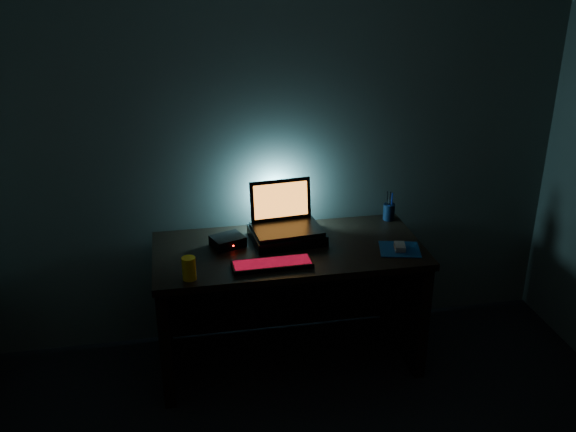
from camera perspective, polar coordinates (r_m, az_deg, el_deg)
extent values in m
cube|color=#4B5650|center=(3.75, -1.03, 6.60)|extent=(3.50, 0.00, 2.50)
cube|color=black|center=(3.59, 0.05, -3.10)|extent=(1.50, 0.70, 0.04)
cube|color=black|center=(3.73, -10.88, -9.12)|extent=(0.06, 0.64, 0.71)
cube|color=black|center=(3.95, 10.30, -7.08)|extent=(0.06, 0.64, 0.71)
cube|color=black|center=(4.05, -0.82, -5.81)|extent=(1.38, 0.02, 0.65)
cube|color=black|center=(3.66, -0.10, -1.71)|extent=(0.43, 0.34, 0.06)
cube|color=black|center=(3.64, -0.10, -1.16)|extent=(0.40, 0.30, 0.02)
cube|color=black|center=(3.71, -0.66, 1.46)|extent=(0.36, 0.08, 0.24)
cube|color=orange|center=(3.70, -0.63, 1.41)|extent=(0.32, 0.06, 0.20)
cube|color=black|center=(3.38, -1.41, -4.31)|extent=(0.43, 0.14, 0.02)
cube|color=red|center=(3.37, -1.42, -4.12)|extent=(0.41, 0.13, 0.00)
cube|color=navy|center=(3.61, 9.89, -2.93)|extent=(0.26, 0.25, 0.00)
cube|color=gray|center=(3.61, 9.91, -2.70)|extent=(0.08, 0.10, 0.03)
cylinder|color=black|center=(3.97, 8.96, 0.36)|extent=(0.08, 0.08, 0.10)
cylinder|color=yellow|center=(3.27, -8.79, -4.63)|extent=(0.08, 0.08, 0.12)
cube|color=black|center=(3.61, -5.38, -2.24)|extent=(0.21, 0.19, 0.06)
sphere|color=#FF0C07|center=(3.55, -4.88, -2.65)|extent=(0.01, 0.01, 0.01)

